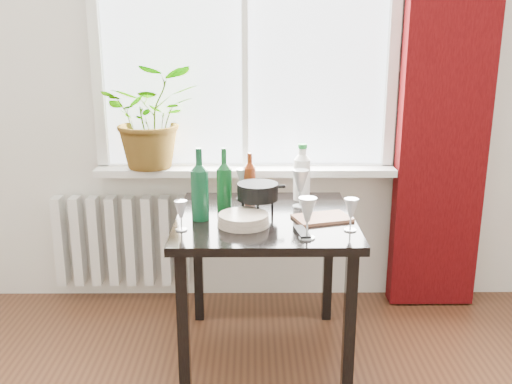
{
  "coord_description": "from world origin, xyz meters",
  "views": [
    {
      "loc": [
        0.04,
        -1.07,
        1.59
      ],
      "look_at": [
        0.06,
        1.55,
        0.86
      ],
      "focal_mm": 40.0,
      "sensor_mm": 36.0,
      "label": 1
    }
  ],
  "objects_px": {
    "radiator": "(122,241)",
    "bottle_amber": "(250,176)",
    "potted_plant": "(152,117)",
    "fondue_pot": "(258,199)",
    "plate_stack": "(243,220)",
    "cutting_board": "(322,218)",
    "wineglass_far_right": "(351,214)",
    "wineglass_back_left": "(243,184)",
    "table": "(265,234)",
    "wineglass_front_right": "(307,218)",
    "wine_bottle_right": "(224,180)",
    "wineglass_back_center": "(300,188)",
    "wineglass_front_left": "(181,215)",
    "cleaning_bottle": "(302,171)",
    "wine_bottle_left": "(200,184)",
    "tv_remote": "(302,232)"
  },
  "relations": [
    {
      "from": "wineglass_back_center",
      "to": "cutting_board",
      "type": "relative_size",
      "value": 0.76
    },
    {
      "from": "table",
      "to": "bottle_amber",
      "type": "relative_size",
      "value": 3.3
    },
    {
      "from": "wineglass_back_left",
      "to": "potted_plant",
      "type": "bearing_deg",
      "value": 149.41
    },
    {
      "from": "cleaning_bottle",
      "to": "wineglass_back_center",
      "type": "relative_size",
      "value": 1.54
    },
    {
      "from": "potted_plant",
      "to": "wineglass_back_center",
      "type": "relative_size",
      "value": 2.95
    },
    {
      "from": "wine_bottle_left",
      "to": "plate_stack",
      "type": "height_order",
      "value": "wine_bottle_left"
    },
    {
      "from": "bottle_amber",
      "to": "wineglass_back_center",
      "type": "xyz_separation_m",
      "value": [
        0.26,
        -0.12,
        -0.03
      ]
    },
    {
      "from": "bottle_amber",
      "to": "wineglass_front_left",
      "type": "xyz_separation_m",
      "value": [
        -0.3,
        -0.48,
        -0.06
      ]
    },
    {
      "from": "table",
      "to": "cleaning_bottle",
      "type": "relative_size",
      "value": 2.79
    },
    {
      "from": "radiator",
      "to": "tv_remote",
      "type": "height_order",
      "value": "tv_remote"
    },
    {
      "from": "tv_remote",
      "to": "cutting_board",
      "type": "relative_size",
      "value": 0.59
    },
    {
      "from": "bottle_amber",
      "to": "cutting_board",
      "type": "relative_size",
      "value": 0.99
    },
    {
      "from": "wineglass_front_right",
      "to": "fondue_pot",
      "type": "relative_size",
      "value": 0.82
    },
    {
      "from": "radiator",
      "to": "bottle_amber",
      "type": "relative_size",
      "value": 3.11
    },
    {
      "from": "wineglass_back_center",
      "to": "bottle_amber",
      "type": "bearing_deg",
      "value": 154.47
    },
    {
      "from": "radiator",
      "to": "wineglass_back_left",
      "type": "relative_size",
      "value": 4.72
    },
    {
      "from": "cutting_board",
      "to": "wineglass_back_center",
      "type": "bearing_deg",
      "value": 113.11
    },
    {
      "from": "potted_plant",
      "to": "fondue_pot",
      "type": "relative_size",
      "value": 2.57
    },
    {
      "from": "plate_stack",
      "to": "bottle_amber",
      "type": "bearing_deg",
      "value": 86.04
    },
    {
      "from": "table",
      "to": "bottle_amber",
      "type": "distance_m",
      "value": 0.36
    },
    {
      "from": "plate_stack",
      "to": "cutting_board",
      "type": "bearing_deg",
      "value": 11.88
    },
    {
      "from": "wineglass_front_right",
      "to": "wineglass_far_right",
      "type": "height_order",
      "value": "wineglass_front_right"
    },
    {
      "from": "plate_stack",
      "to": "wineglass_back_center",
      "type": "bearing_deg",
      "value": 45.27
    },
    {
      "from": "potted_plant",
      "to": "cleaning_bottle",
      "type": "bearing_deg",
      "value": -20.57
    },
    {
      "from": "wineglass_far_right",
      "to": "cutting_board",
      "type": "bearing_deg",
      "value": 124.18
    },
    {
      "from": "wineglass_back_center",
      "to": "wineglass_front_left",
      "type": "distance_m",
      "value": 0.66
    },
    {
      "from": "wineglass_front_left",
      "to": "wineglass_back_left",
      "type": "bearing_deg",
      "value": 61.58
    },
    {
      "from": "wineglass_front_right",
      "to": "cutting_board",
      "type": "distance_m",
      "value": 0.29
    },
    {
      "from": "wineglass_back_center",
      "to": "wine_bottle_right",
      "type": "bearing_deg",
      "value": -170.08
    },
    {
      "from": "bottle_amber",
      "to": "radiator",
      "type": "bearing_deg",
      "value": 155.58
    },
    {
      "from": "wineglass_back_center",
      "to": "radiator",
      "type": "bearing_deg",
      "value": 155.3
    },
    {
      "from": "potted_plant",
      "to": "wineglass_far_right",
      "type": "xyz_separation_m",
      "value": [
        1.0,
        -0.81,
        -0.32
      ]
    },
    {
      "from": "wineglass_front_left",
      "to": "fondue_pot",
      "type": "distance_m",
      "value": 0.42
    },
    {
      "from": "wineglass_back_center",
      "to": "wineglass_front_left",
      "type": "bearing_deg",
      "value": -147.61
    },
    {
      "from": "cleaning_bottle",
      "to": "plate_stack",
      "type": "bearing_deg",
      "value": -125.91
    },
    {
      "from": "fondue_pot",
      "to": "wineglass_far_right",
      "type": "bearing_deg",
      "value": -17.48
    },
    {
      "from": "table",
      "to": "cutting_board",
      "type": "distance_m",
      "value": 0.29
    },
    {
      "from": "radiator",
      "to": "bottle_amber",
      "type": "xyz_separation_m",
      "value": [
        0.78,
        -0.35,
        0.49
      ]
    },
    {
      "from": "potted_plant",
      "to": "wineglass_back_left",
      "type": "xyz_separation_m",
      "value": [
        0.51,
        -0.3,
        -0.31
      ]
    },
    {
      "from": "fondue_pot",
      "to": "cutting_board",
      "type": "xyz_separation_m",
      "value": [
        0.3,
        -0.09,
        -0.07
      ]
    },
    {
      "from": "wineglass_back_left",
      "to": "wine_bottle_left",
      "type": "bearing_deg",
      "value": -119.74
    },
    {
      "from": "radiator",
      "to": "cleaning_bottle",
      "type": "bearing_deg",
      "value": -18.07
    },
    {
      "from": "wineglass_front_right",
      "to": "fondue_pot",
      "type": "height_order",
      "value": "wineglass_front_right"
    },
    {
      "from": "potted_plant",
      "to": "wine_bottle_left",
      "type": "xyz_separation_m",
      "value": [
        0.32,
        -0.64,
        -0.22
      ]
    },
    {
      "from": "table",
      "to": "wineglass_back_center",
      "type": "distance_m",
      "value": 0.31
    },
    {
      "from": "potted_plant",
      "to": "wine_bottle_right",
      "type": "bearing_deg",
      "value": -49.97
    },
    {
      "from": "potted_plant",
      "to": "cleaning_bottle",
      "type": "distance_m",
      "value": 0.92
    },
    {
      "from": "potted_plant",
      "to": "cleaning_bottle",
      "type": "xyz_separation_m",
      "value": [
        0.83,
        -0.31,
        -0.25
      ]
    },
    {
      "from": "bottle_amber",
      "to": "wineglass_far_right",
      "type": "height_order",
      "value": "bottle_amber"
    },
    {
      "from": "wineglass_back_left",
      "to": "wineglass_front_left",
      "type": "xyz_separation_m",
      "value": [
        -0.27,
        -0.49,
        -0.01
      ]
    }
  ]
}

